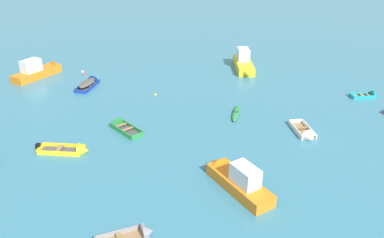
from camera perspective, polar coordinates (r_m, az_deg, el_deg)
motor_launch_orange_near_camera at (r=47.23m, az=-22.64°, el=6.99°), size 5.15×6.35×2.54m
motor_launch_yellow_outer_right at (r=46.37m, az=8.07°, el=8.50°), size 2.43×7.23×2.67m
kayak_green_far_left at (r=34.27m, az=6.82°, el=0.91°), size 1.60×3.50×0.33m
rowboat_grey_cluster_outer at (r=21.21m, az=-8.79°, el=-17.48°), size 3.38×1.89×1.05m
rowboat_deep_blue_outer_left at (r=42.53m, az=-15.57°, el=5.48°), size 2.38×4.30×1.24m
rowboat_white_center at (r=31.73m, az=17.33°, el=-2.33°), size 1.38×3.49×1.18m
rowboat_turquoise_cluster_inner at (r=42.13m, az=25.79°, el=3.32°), size 2.86×1.11×0.94m
motor_launch_orange_near_right at (r=24.44m, az=6.85°, el=-9.14°), size 3.92×5.93×2.27m
rowboat_yellow_near_left at (r=29.56m, az=-17.93°, el=-4.64°), size 4.19×1.91×1.13m
rowboat_green_midfield_right at (r=32.35m, az=-11.13°, el=-0.99°), size 3.22×3.74×1.11m
mooring_buoy_midfield at (r=38.70m, az=-5.73°, el=3.76°), size 0.30×0.30×0.30m
mooring_buoy_between_boats_right at (r=46.28m, az=-16.31°, el=6.64°), size 0.38×0.38×0.38m
mooring_buoy_outer_edge at (r=47.35m, az=-16.62°, el=7.04°), size 0.35×0.35×0.35m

